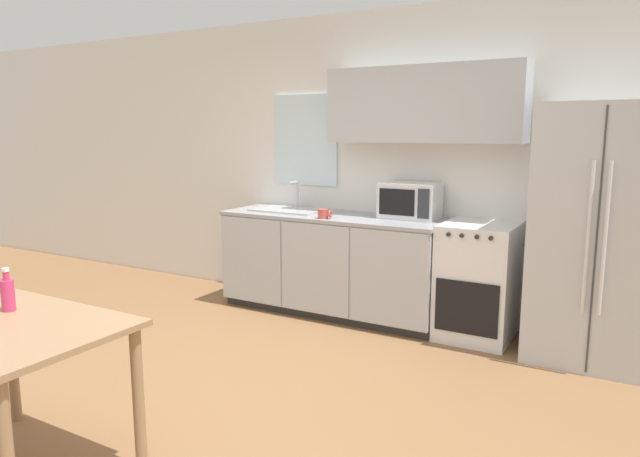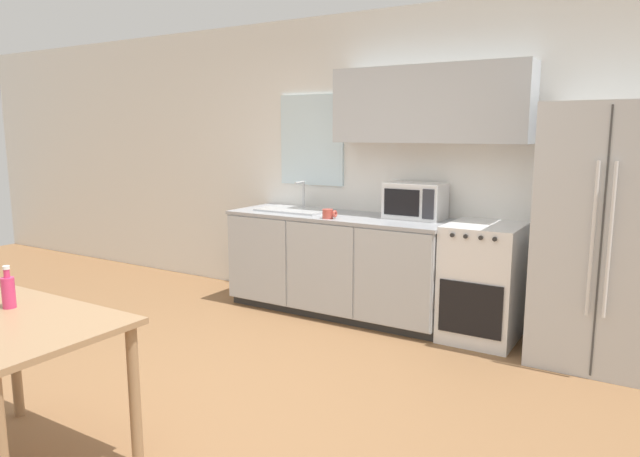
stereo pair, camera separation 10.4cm
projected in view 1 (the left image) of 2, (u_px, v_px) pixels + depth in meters
The scene contains 10 objects.
ground_plane at pixel (213, 411), 3.39m from camera, with size 12.00×12.00×0.00m, color olive.
wall_back at pixel (384, 156), 5.13m from camera, with size 12.00×0.38×2.70m.
kitchen_counter at pixel (333, 264), 5.17m from camera, with size 2.06×0.68×0.91m.
oven_range at pixel (478, 281), 4.55m from camera, with size 0.56×0.64×0.93m.
refrigerator at pixel (600, 235), 4.02m from camera, with size 0.89×0.75×1.84m.
kitchen_sink at pixel (289, 209), 5.34m from camera, with size 0.66×0.41×0.27m.
microwave at pixel (410, 201), 4.87m from camera, with size 0.49×0.32×0.31m.
coffee_mug at pixel (324, 214), 4.87m from camera, with size 0.13×0.09×0.08m.
dining_table at pixel (5, 347), 2.66m from camera, with size 1.13×0.77×0.77m.
drink_bottle at pixel (8, 294), 2.80m from camera, with size 0.06×0.06×0.22m.
Camera 1 is at (2.12, -2.42, 1.64)m, focal length 32.00 mm.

